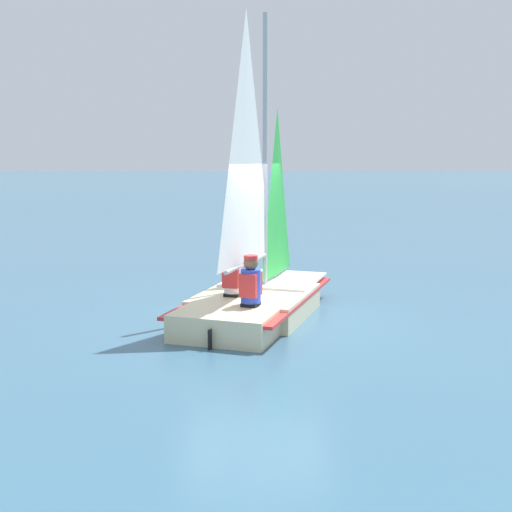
# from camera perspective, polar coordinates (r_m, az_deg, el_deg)

# --- Properties ---
(ground_plane) EXTENTS (260.00, 260.00, 0.00)m
(ground_plane) POSITION_cam_1_polar(r_m,az_deg,el_deg) (10.69, -0.00, -5.32)
(ground_plane) COLOR #38607A
(sailboat_main) EXTENTS (4.17, 2.85, 4.92)m
(sailboat_main) POSITION_cam_1_polar(r_m,az_deg,el_deg) (10.54, -0.04, -2.03)
(sailboat_main) COLOR beige
(sailboat_main) RESTS_ON ground_plane
(sailor_helm) EXTENTS (0.41, 0.38, 1.16)m
(sailor_helm) POSITION_cam_1_polar(r_m,az_deg,el_deg) (10.27, -2.04, -2.30)
(sailor_helm) COLOR black
(sailor_helm) RESTS_ON ground_plane
(sailor_crew) EXTENTS (0.41, 0.38, 1.16)m
(sailor_crew) POSITION_cam_1_polar(r_m,az_deg,el_deg) (9.56, -0.47, -3.11)
(sailor_crew) COLOR black
(sailor_crew) RESTS_ON ground_plane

